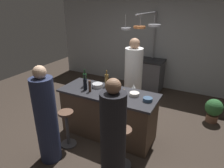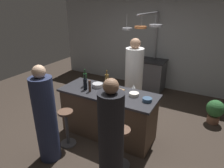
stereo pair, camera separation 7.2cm
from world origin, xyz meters
The scene contains 21 objects.
ground_plane centered at (0.00, 0.00, 0.00)m, with size 9.00×9.00×0.00m, color #382D26.
back_wall centered at (0.00, 2.85, 1.30)m, with size 6.40×0.16×2.60m, color #9EA3A8.
kitchen_island centered at (0.00, 0.00, 0.45)m, with size 1.80×0.72×0.90m.
stove_range centered at (0.00, 2.45, 0.45)m, with size 0.80×0.64×0.89m.
chef centered at (0.15, 0.84, 0.81)m, with size 0.37×0.37×1.75m.
bar_stool_right centered at (0.59, -0.62, 0.38)m, with size 0.28×0.28×0.68m.
guest_right centered at (0.60, -0.97, 0.74)m, with size 0.34×0.34×1.59m.
bar_stool_left centered at (-0.48, -0.62, 0.38)m, with size 0.28×0.28×0.68m.
guest_left centered at (-0.53, -1.01, 0.74)m, with size 0.34×0.34×1.60m.
overhead_pot_rack centered at (0.04, 1.83, 1.70)m, with size 0.90×1.53×2.17m.
potted_plant centered at (1.77, 1.42, 0.30)m, with size 0.36×0.36×0.52m.
cutting_board centered at (0.08, 0.10, 0.91)m, with size 0.32×0.22×0.02m, color #997047.
pepper_mill centered at (-0.30, -0.14, 1.01)m, with size 0.05×0.05×0.21m, color #382319.
wine_bottle_amber centered at (-0.16, 0.23, 1.02)m, with size 0.07×0.07×0.32m.
wine_bottle_red centered at (-0.52, 0.04, 1.03)m, with size 0.07×0.07×0.33m.
wine_bottle_dark centered at (-0.42, -0.11, 1.01)m, with size 0.07×0.07×0.29m.
wine_glass_by_chef centered at (0.41, 0.21, 1.01)m, with size 0.07×0.07×0.15m.
wine_glass_near_left_guest centered at (0.14, -0.21, 1.01)m, with size 0.07×0.07×0.15m.
mixing_bowl_blue centered at (0.74, -0.01, 0.93)m, with size 0.16×0.16×0.06m, color #334C6B.
mixing_bowl_ceramic centered at (0.48, 0.07, 0.93)m, with size 0.17×0.17×0.06m, color silver.
mixing_bowl_steel centered at (-0.28, 0.10, 0.94)m, with size 0.20×0.20×0.07m, color #B7B7BC.
Camera 1 is at (1.58, -2.87, 2.41)m, focal length 32.10 mm.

